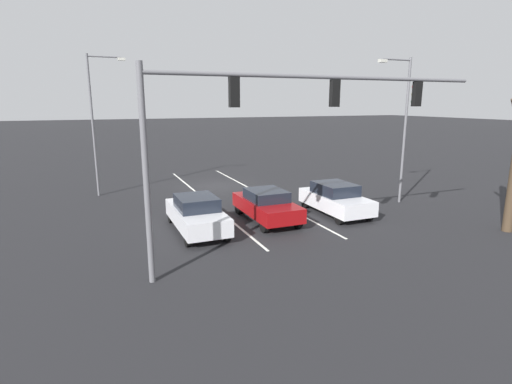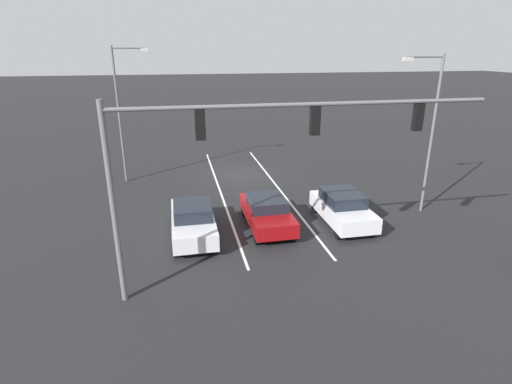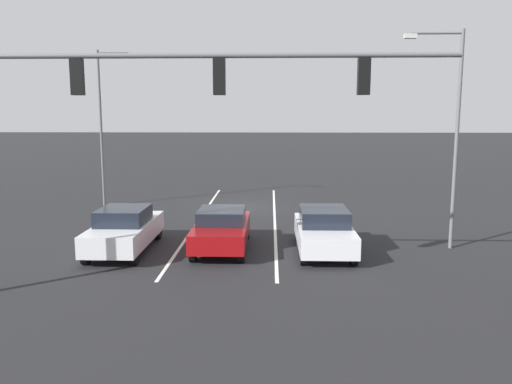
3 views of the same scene
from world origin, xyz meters
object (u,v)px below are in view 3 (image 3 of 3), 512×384
Objects in this scene: car_maroon_midlane_front at (222,228)px; street_lamp_left_shoulder at (451,124)px; street_lamp_right_shoulder at (105,117)px; car_white_leftlane_front at (324,230)px; traffic_signal_gantry at (132,104)px; car_silver_rightlane_front at (125,229)px.

car_maroon_midlane_front is 0.56× the size of street_lamp_left_shoulder.
street_lamp_right_shoulder is 1.05× the size of street_lamp_left_shoulder.
street_lamp_right_shoulder is 17.86m from street_lamp_left_shoulder.
street_lamp_left_shoulder reaches higher than car_white_leftlane_front.
car_white_leftlane_front is at bearing 140.01° from street_lamp_right_shoulder.
traffic_signal_gantry is 11.61m from street_lamp_left_shoulder.
car_silver_rightlane_front is 0.36× the size of traffic_signal_gantry.
car_maroon_midlane_front is 0.35× the size of traffic_signal_gantry.
traffic_signal_gantry is at bearing 68.62° from car_maroon_midlane_front.
street_lamp_right_shoulder reaches higher than street_lamp_left_shoulder.
car_white_leftlane_front is 7.37m from car_silver_rightlane_front.
street_lamp_left_shoulder is (-8.44, -0.41, 3.87)m from car_maroon_midlane_front.
street_lamp_right_shoulder is at bearing -68.58° from car_silver_rightlane_front.
traffic_signal_gantry is (1.89, 4.83, 4.50)m from car_maroon_midlane_front.
car_silver_rightlane_front is at bearing 3.60° from street_lamp_left_shoulder.
car_white_leftlane_front is at bearing 8.46° from street_lamp_left_shoulder.
car_silver_rightlane_front reaches higher than car_maroon_midlane_front.
street_lamp_left_shoulder is (-12.02, -0.76, 3.85)m from car_silver_rightlane_front.
car_silver_rightlane_front is (3.58, 0.34, 0.02)m from car_maroon_midlane_front.
car_white_leftlane_front is 14.96m from street_lamp_right_shoulder.
car_maroon_midlane_front is 0.96× the size of car_silver_rightlane_front.
traffic_signal_gantry reaches higher than car_maroon_midlane_front.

